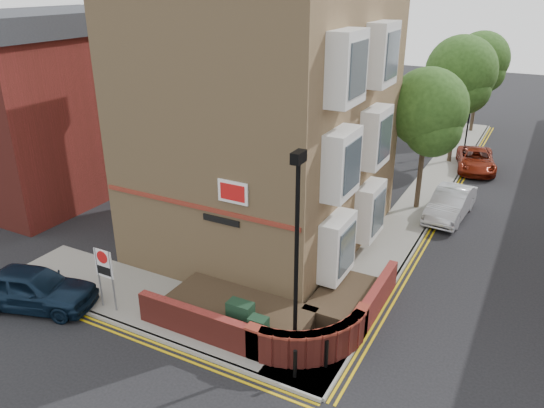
% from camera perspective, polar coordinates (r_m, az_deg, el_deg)
% --- Properties ---
extents(ground, '(120.00, 120.00, 0.00)m').
position_cam_1_polar(ground, '(16.15, -4.88, -16.98)').
color(ground, black).
rests_on(ground, ground).
extents(pavement_corner, '(13.00, 3.00, 0.12)m').
position_cam_1_polar(pavement_corner, '(18.80, -11.54, -10.71)').
color(pavement_corner, gray).
rests_on(pavement_corner, ground).
extents(pavement_main, '(2.00, 32.00, 0.12)m').
position_cam_1_polar(pavement_main, '(28.63, 16.20, 1.02)').
color(pavement_main, gray).
rests_on(pavement_main, ground).
extents(kerb_side, '(13.00, 0.15, 0.12)m').
position_cam_1_polar(kerb_side, '(17.90, -14.61, -12.95)').
color(kerb_side, gray).
rests_on(kerb_side, ground).
extents(kerb_main_near, '(0.15, 32.00, 0.12)m').
position_cam_1_polar(kerb_main_near, '(28.47, 18.14, 0.65)').
color(kerb_main_near, gray).
rests_on(kerb_main_near, ground).
extents(yellow_lines_side, '(13.00, 0.28, 0.01)m').
position_cam_1_polar(yellow_lines_side, '(17.79, -15.14, -13.49)').
color(yellow_lines_side, gold).
rests_on(yellow_lines_side, ground).
extents(yellow_lines_main, '(0.28, 32.00, 0.01)m').
position_cam_1_polar(yellow_lines_main, '(28.46, 18.62, 0.46)').
color(yellow_lines_main, gold).
rests_on(yellow_lines_main, ground).
extents(corner_building, '(8.95, 10.40, 13.60)m').
position_cam_1_polar(corner_building, '(21.12, -0.16, 11.77)').
color(corner_building, tan).
rests_on(corner_building, ground).
extents(garden_wall, '(6.80, 6.00, 1.20)m').
position_cam_1_polar(garden_wall, '(17.84, -0.45, -12.46)').
color(garden_wall, maroon).
rests_on(garden_wall, ground).
extents(lamppost, '(0.25, 0.50, 6.30)m').
position_cam_1_polar(lamppost, '(14.46, 2.64, -6.04)').
color(lamppost, black).
rests_on(lamppost, pavement_corner).
extents(utility_cabinet_large, '(0.80, 0.45, 1.20)m').
position_cam_1_polar(utility_cabinet_large, '(16.70, -3.40, -12.26)').
color(utility_cabinet_large, '#16321F').
rests_on(utility_cabinet_large, pavement_corner).
extents(utility_cabinet_small, '(0.55, 0.40, 1.10)m').
position_cam_1_polar(utility_cabinet_small, '(16.19, -1.47, -13.74)').
color(utility_cabinet_small, '#16321F').
rests_on(utility_cabinet_small, pavement_corner).
extents(bollard_near, '(0.11, 0.11, 0.90)m').
position_cam_1_polar(bollard_near, '(15.29, 2.50, -16.81)').
color(bollard_near, black).
rests_on(bollard_near, pavement_corner).
extents(bollard_far, '(0.11, 0.11, 0.90)m').
position_cam_1_polar(bollard_far, '(15.68, 5.87, -15.75)').
color(bollard_far, black).
rests_on(bollard_far, pavement_corner).
extents(zone_sign, '(0.72, 0.07, 2.20)m').
position_cam_1_polar(zone_sign, '(18.29, -17.60, -6.62)').
color(zone_sign, slate).
rests_on(zone_sign, pavement_corner).
extents(side_building, '(6.40, 10.40, 9.00)m').
position_cam_1_polar(side_building, '(29.13, -22.07, 9.90)').
color(side_building, maroon).
rests_on(side_building, ground).
extents(tree_near, '(3.64, 3.65, 6.70)m').
position_cam_1_polar(tree_near, '(25.43, 16.35, 9.29)').
color(tree_near, '#382B1E').
rests_on(tree_near, pavement_main).
extents(tree_mid, '(4.03, 4.03, 7.42)m').
position_cam_1_polar(tree_mid, '(33.07, 19.62, 12.80)').
color(tree_mid, '#382B1E').
rests_on(tree_mid, pavement_main).
extents(tree_far, '(3.81, 3.81, 7.00)m').
position_cam_1_polar(tree_far, '(40.95, 21.54, 13.90)').
color(tree_far, '#382B1E').
rests_on(tree_far, pavement_main).
extents(traffic_light_assembly, '(0.20, 0.16, 4.20)m').
position_cam_1_polar(traffic_light_assembly, '(36.33, 20.55, 9.59)').
color(traffic_light_assembly, black).
rests_on(traffic_light_assembly, pavement_main).
extents(navy_hatchback, '(4.63, 2.96, 1.47)m').
position_cam_1_polar(navy_hatchback, '(19.88, -24.37, -8.21)').
color(navy_hatchback, black).
rests_on(navy_hatchback, ground).
extents(silver_car_near, '(1.77, 4.31, 1.39)m').
position_cam_1_polar(silver_car_near, '(26.09, 18.64, 0.05)').
color(silver_car_near, silver).
rests_on(silver_car_near, ground).
extents(red_car_main, '(2.90, 4.72, 1.22)m').
position_cam_1_polar(red_car_main, '(33.27, 21.08, 4.46)').
color(red_car_main, maroon).
rests_on(red_car_main, ground).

